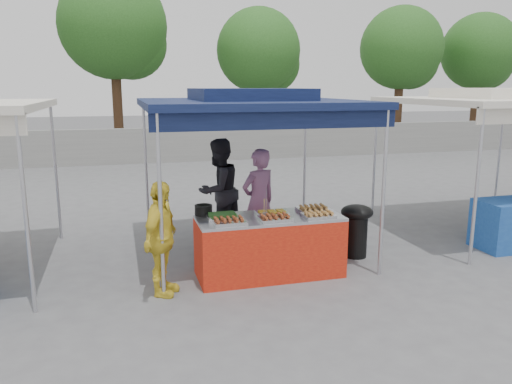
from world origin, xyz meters
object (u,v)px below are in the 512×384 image
object	(u,v)px
wok_burner	(356,226)
vendor_woman	(259,202)
customer_person	(161,239)
cooking_pot	(203,210)
vendor_table	(269,246)
helper_man	(219,190)

from	to	relation	value
wok_burner	vendor_woman	bearing A→B (deg)	155.12
wok_burner	customer_person	size ratio (longest dim) A/B	0.57
cooking_pot	wok_burner	bearing A→B (deg)	1.55
vendor_table	helper_man	xyz separation A→B (m)	(-0.35, 1.78, 0.45)
vendor_table	customer_person	world-z (taller)	customer_person
vendor_woman	customer_person	world-z (taller)	vendor_woman
vendor_table	cooking_pot	xyz separation A→B (m)	(-0.86, 0.32, 0.50)
vendor_table	helper_man	size ratio (longest dim) A/B	1.14
vendor_table	customer_person	size ratio (longest dim) A/B	1.36
helper_man	vendor_woman	bearing A→B (deg)	84.46
vendor_table	vendor_woman	bearing A→B (deg)	83.17
customer_person	helper_man	bearing A→B (deg)	-2.02
cooking_pot	vendor_woman	distance (m)	1.17
vendor_table	customer_person	xyz separation A→B (m)	(-1.50, -0.28, 0.31)
customer_person	vendor_woman	bearing A→B (deg)	-25.43
vendor_table	helper_man	distance (m)	1.87
vendor_table	customer_person	distance (m)	1.56
vendor_table	cooking_pot	bearing A→B (deg)	159.52
cooking_pot	vendor_table	bearing A→B (deg)	-20.48
wok_burner	customer_person	distance (m)	3.10
vendor_woman	customer_person	size ratio (longest dim) A/B	1.14
cooking_pot	helper_man	xyz separation A→B (m)	(0.51, 1.46, -0.04)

